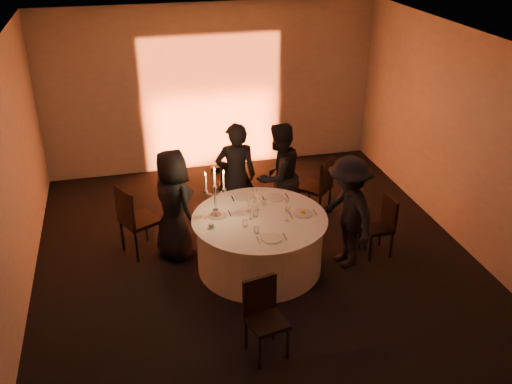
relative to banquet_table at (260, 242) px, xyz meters
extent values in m
plane|color=black|center=(0.00, 0.00, -0.38)|extent=(7.00, 7.00, 0.00)
plane|color=silver|center=(0.00, 0.00, 2.62)|extent=(7.00, 7.00, 0.00)
plane|color=#A8A39C|center=(0.00, 3.50, 1.12)|extent=(7.00, 0.00, 7.00)
plane|color=#A8A39C|center=(0.00, -3.50, 1.12)|extent=(7.00, 0.00, 7.00)
plane|color=#A8A39C|center=(-3.00, 0.00, 1.12)|extent=(0.00, 7.00, 7.00)
plane|color=#A8A39C|center=(3.00, 0.00, 1.12)|extent=(0.00, 7.00, 7.00)
cube|color=black|center=(0.00, 3.20, -0.33)|extent=(0.25, 0.12, 0.10)
cylinder|color=black|center=(0.00, 0.00, -0.37)|extent=(0.60, 0.60, 0.03)
cylinder|color=black|center=(0.00, 0.00, -0.01)|extent=(0.20, 0.20, 0.75)
cylinder|color=white|center=(0.00, 0.00, -0.01)|extent=(1.68, 1.68, 0.75)
cylinder|color=white|center=(0.00, 0.00, 0.38)|extent=(1.80, 1.80, 0.02)
cube|color=black|center=(-1.53, 0.78, 0.12)|extent=(0.62, 0.62, 0.05)
cube|color=black|center=(-1.72, 0.69, 0.40)|extent=(0.24, 0.43, 0.52)
cylinder|color=black|center=(-1.27, 0.70, -0.14)|extent=(0.04, 0.04, 0.49)
cylinder|color=black|center=(-1.45, 1.05, -0.14)|extent=(0.04, 0.04, 0.49)
cylinder|color=black|center=(-1.62, 0.52, -0.14)|extent=(0.04, 0.04, 0.49)
cylinder|color=black|center=(-1.80, 0.87, -0.14)|extent=(0.04, 0.04, 0.49)
cube|color=black|center=(-0.04, 1.74, 0.02)|extent=(0.38, 0.38, 0.05)
cube|color=black|center=(-0.04, 1.57, 0.25)|extent=(0.37, 0.05, 0.42)
cylinder|color=black|center=(0.12, 1.90, -0.19)|extent=(0.04, 0.04, 0.40)
cylinder|color=black|center=(-0.20, 1.90, -0.19)|extent=(0.04, 0.04, 0.40)
cylinder|color=black|center=(0.11, 1.58, -0.19)|extent=(0.04, 0.04, 0.40)
cylinder|color=black|center=(-0.20, 1.59, -0.19)|extent=(0.04, 0.04, 0.40)
cube|color=black|center=(1.22, 1.24, 0.08)|extent=(0.60, 0.60, 0.05)
cube|color=black|center=(1.35, 1.11, 0.35)|extent=(0.33, 0.33, 0.49)
cylinder|color=black|center=(1.22, 1.50, -0.16)|extent=(0.04, 0.04, 0.46)
cylinder|color=black|center=(0.96, 1.25, -0.16)|extent=(0.04, 0.04, 0.46)
cylinder|color=black|center=(1.48, 1.24, -0.16)|extent=(0.04, 0.04, 0.46)
cylinder|color=black|center=(1.22, 0.99, -0.16)|extent=(0.04, 0.04, 0.46)
cube|color=black|center=(1.68, -0.06, 0.03)|extent=(0.40, 0.40, 0.05)
cube|color=black|center=(1.85, -0.06, 0.27)|extent=(0.05, 0.38, 0.44)
cylinder|color=black|center=(1.51, 0.09, -0.18)|extent=(0.04, 0.04, 0.41)
cylinder|color=black|center=(1.52, -0.23, -0.18)|extent=(0.04, 0.04, 0.41)
cylinder|color=black|center=(1.84, 0.10, -0.18)|extent=(0.04, 0.04, 0.41)
cylinder|color=black|center=(1.85, -0.22, -0.18)|extent=(0.04, 0.04, 0.41)
cube|color=black|center=(-0.34, -1.66, 0.05)|extent=(0.47, 0.47, 0.05)
cube|color=black|center=(-0.38, -1.49, 0.29)|extent=(0.40, 0.12, 0.45)
cylinder|color=black|center=(-0.47, -1.86, -0.17)|extent=(0.04, 0.04, 0.42)
cylinder|color=black|center=(-0.14, -1.79, -0.17)|extent=(0.04, 0.04, 0.42)
cylinder|color=black|center=(-0.54, -1.53, -0.17)|extent=(0.04, 0.04, 0.42)
cylinder|color=black|center=(-0.21, -1.46, -0.17)|extent=(0.04, 0.04, 0.42)
imported|color=black|center=(-1.06, 0.58, 0.41)|extent=(0.82, 0.93, 1.59)
imported|color=black|center=(-0.07, 1.15, 0.46)|extent=(0.64, 0.44, 1.69)
imported|color=black|center=(0.56, 1.05, 0.44)|extent=(1.01, 0.93, 1.66)
imported|color=black|center=(1.16, -0.20, 0.41)|extent=(0.76, 1.11, 1.59)
cylinder|color=silver|center=(-0.53, 0.20, 0.39)|extent=(0.26, 0.26, 0.01)
cube|color=#B8B8BD|center=(-0.70, 0.20, 0.39)|extent=(0.01, 0.17, 0.01)
cube|color=#B8B8BD|center=(-0.36, 0.20, 0.39)|extent=(0.02, 0.17, 0.01)
cylinder|color=silver|center=(-0.07, 0.60, 0.39)|extent=(0.28, 0.28, 0.01)
cube|color=#B8B8BD|center=(-0.24, 0.60, 0.39)|extent=(0.02, 0.17, 0.01)
cube|color=#B8B8BD|center=(0.10, 0.60, 0.39)|extent=(0.02, 0.17, 0.01)
cylinder|color=silver|center=(0.35, 0.49, 0.39)|extent=(0.26, 0.26, 0.01)
cube|color=#B8B8BD|center=(0.18, 0.49, 0.39)|extent=(0.02, 0.17, 0.01)
cube|color=#B8B8BD|center=(0.52, 0.49, 0.39)|extent=(0.01, 0.17, 0.01)
cylinder|color=silver|center=(0.58, -0.05, 0.39)|extent=(0.27, 0.27, 0.01)
cube|color=#B8B8BD|center=(0.41, -0.05, 0.39)|extent=(0.02, 0.17, 0.01)
cube|color=#B8B8BD|center=(0.75, -0.05, 0.39)|extent=(0.01, 0.17, 0.01)
sphere|color=yellow|center=(0.58, -0.05, 0.43)|extent=(0.07, 0.07, 0.07)
cylinder|color=silver|center=(0.01, -0.55, 0.39)|extent=(0.26, 0.26, 0.01)
cube|color=#B8B8BD|center=(-0.16, -0.55, 0.39)|extent=(0.02, 0.17, 0.01)
cube|color=#B8B8BD|center=(0.18, -0.55, 0.39)|extent=(0.02, 0.17, 0.01)
cylinder|color=silver|center=(-0.66, -0.10, 0.39)|extent=(0.11, 0.11, 0.01)
cylinder|color=silver|center=(-0.66, -0.10, 0.42)|extent=(0.07, 0.07, 0.06)
cylinder|color=silver|center=(-0.55, 0.19, 0.40)|extent=(0.14, 0.14, 0.02)
sphere|color=silver|center=(-0.55, 0.19, 0.46)|extent=(0.08, 0.08, 0.08)
cylinder|color=silver|center=(-0.55, 0.19, 0.60)|extent=(0.03, 0.03, 0.37)
cylinder|color=silver|center=(-0.55, 0.19, 0.81)|extent=(0.06, 0.06, 0.03)
cylinder|color=white|center=(-0.55, 0.19, 0.93)|extent=(0.02, 0.02, 0.24)
cone|color=yellow|center=(-0.55, 0.19, 1.08)|extent=(0.02, 0.02, 0.04)
cylinder|color=silver|center=(-0.61, 0.19, 0.71)|extent=(0.13, 0.02, 0.09)
cylinder|color=silver|center=(-0.67, 0.19, 0.75)|extent=(0.06, 0.06, 0.03)
cylinder|color=white|center=(-0.67, 0.19, 0.88)|extent=(0.02, 0.02, 0.24)
cone|color=yellow|center=(-0.67, 0.19, 1.02)|extent=(0.02, 0.02, 0.04)
cylinder|color=silver|center=(-0.49, 0.19, 0.71)|extent=(0.13, 0.02, 0.09)
cylinder|color=silver|center=(-0.43, 0.19, 0.75)|extent=(0.06, 0.06, 0.03)
cylinder|color=white|center=(-0.43, 0.19, 0.88)|extent=(0.02, 0.02, 0.24)
cone|color=yellow|center=(-0.43, 0.19, 1.02)|extent=(0.02, 0.02, 0.04)
cylinder|color=white|center=(-0.12, -0.01, 0.39)|extent=(0.06, 0.06, 0.01)
cylinder|color=white|center=(-0.12, -0.01, 0.44)|extent=(0.01, 0.01, 0.10)
cone|color=white|center=(-0.12, -0.01, 0.53)|extent=(0.07, 0.07, 0.09)
cylinder|color=white|center=(0.04, 0.45, 0.39)|extent=(0.06, 0.06, 0.01)
cylinder|color=white|center=(0.04, 0.45, 0.44)|extent=(0.01, 0.01, 0.10)
cone|color=white|center=(0.04, 0.45, 0.53)|extent=(0.07, 0.07, 0.09)
cylinder|color=white|center=(-0.10, 0.21, 0.39)|extent=(0.06, 0.06, 0.01)
cylinder|color=white|center=(-0.10, 0.21, 0.44)|extent=(0.01, 0.01, 0.10)
cone|color=white|center=(-0.10, 0.21, 0.53)|extent=(0.07, 0.07, 0.09)
cylinder|color=white|center=(0.40, 0.08, 0.39)|extent=(0.06, 0.06, 0.01)
cylinder|color=white|center=(0.40, 0.08, 0.44)|extent=(0.01, 0.01, 0.10)
cone|color=white|center=(0.40, 0.08, 0.53)|extent=(0.07, 0.07, 0.09)
cylinder|color=white|center=(0.33, -0.17, 0.39)|extent=(0.06, 0.06, 0.01)
cylinder|color=white|center=(0.33, -0.17, 0.44)|extent=(0.01, 0.01, 0.10)
cone|color=white|center=(0.33, -0.17, 0.53)|extent=(0.07, 0.07, 0.09)
cylinder|color=white|center=(0.02, 0.20, 0.39)|extent=(0.06, 0.06, 0.01)
cylinder|color=white|center=(0.02, 0.20, 0.44)|extent=(0.01, 0.01, 0.10)
cone|color=white|center=(0.02, 0.20, 0.53)|extent=(0.07, 0.07, 0.09)
cylinder|color=white|center=(0.15, 0.33, 0.43)|extent=(0.07, 0.07, 0.09)
cylinder|color=white|center=(-0.14, -0.37, 0.43)|extent=(0.07, 0.07, 0.09)
cylinder|color=white|center=(-0.24, -0.18, 0.43)|extent=(0.07, 0.07, 0.09)
cylinder|color=white|center=(-0.05, 0.04, 0.43)|extent=(0.07, 0.07, 0.09)
camera|label=1|loc=(-1.62, -6.33, 4.09)|focal=40.00mm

